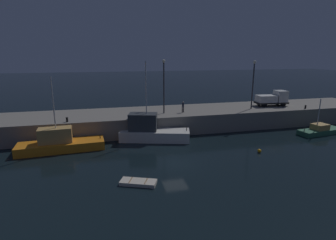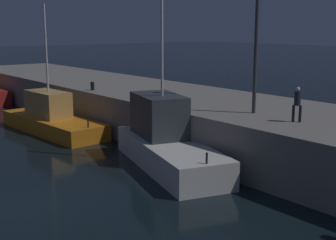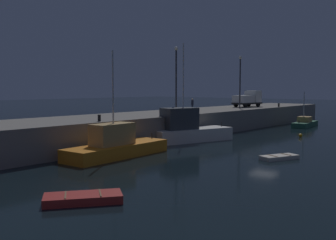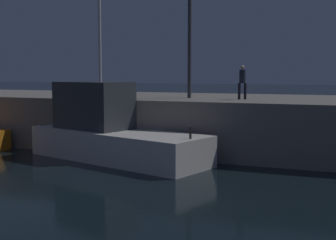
{
  "view_description": "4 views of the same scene",
  "coord_description": "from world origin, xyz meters",
  "px_view_note": "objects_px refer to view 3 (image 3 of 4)",
  "views": [
    {
      "loc": [
        -7.13,
        -25.45,
        11.29
      ],
      "look_at": [
        1.8,
        10.38,
        2.19
      ],
      "focal_mm": 28.54,
      "sensor_mm": 36.0,
      "label": 1
    },
    {
      "loc": [
        17.8,
        -6.39,
        7.28
      ],
      "look_at": [
        -2.71,
        10.02,
        2.01
      ],
      "focal_mm": 49.63,
      "sensor_mm": 36.0,
      "label": 2
    },
    {
      "loc": [
        -34.3,
        -17.53,
        5.8
      ],
      "look_at": [
        -2.79,
        9.77,
        2.38
      ],
      "focal_mm": 42.18,
      "sensor_mm": 36.0,
      "label": 3
    },
    {
      "loc": [
        9.8,
        -10.59,
        4.1
      ],
      "look_at": [
        0.58,
        12.06,
        1.6
      ],
      "focal_mm": 49.25,
      "sensor_mm": 36.0,
      "label": 4
    }
  ],
  "objects_px": {
    "fishing_boat_white": "(188,130)",
    "mooring_buoy_near": "(300,135)",
    "rowboat_white_mid": "(279,157)",
    "lamp_post_east": "(240,78)",
    "fishing_boat_blue": "(305,123)",
    "dinghy_orange_near": "(83,198)",
    "dockworker": "(192,104)",
    "lamp_post_west": "(176,74)",
    "utility_truck": "(248,99)",
    "fishing_trawler_red": "(116,146)",
    "bollard_central": "(99,118)",
    "bollard_west": "(279,105)"
  },
  "relations": [
    {
      "from": "dinghy_orange_near",
      "to": "dockworker",
      "type": "relative_size",
      "value": 2.41
    },
    {
      "from": "fishing_boat_white",
      "to": "dinghy_orange_near",
      "type": "relative_size",
      "value": 2.55
    },
    {
      "from": "rowboat_white_mid",
      "to": "bollard_central",
      "type": "bearing_deg",
      "value": 117.74
    },
    {
      "from": "dinghy_orange_near",
      "to": "lamp_post_west",
      "type": "height_order",
      "value": "lamp_post_west"
    },
    {
      "from": "bollard_west",
      "to": "bollard_central",
      "type": "bearing_deg",
      "value": 179.97
    },
    {
      "from": "fishing_boat_white",
      "to": "mooring_buoy_near",
      "type": "relative_size",
      "value": 24.12
    },
    {
      "from": "fishing_boat_blue",
      "to": "bollard_west",
      "type": "height_order",
      "value": "fishing_boat_blue"
    },
    {
      "from": "bollard_west",
      "to": "fishing_boat_blue",
      "type": "bearing_deg",
      "value": -103.51
    },
    {
      "from": "dinghy_orange_near",
      "to": "mooring_buoy_near",
      "type": "distance_m",
      "value": 32.95
    },
    {
      "from": "bollard_central",
      "to": "lamp_post_west",
      "type": "bearing_deg",
      "value": 9.13
    },
    {
      "from": "dinghy_orange_near",
      "to": "utility_truck",
      "type": "xyz_separation_m",
      "value": [
        43.18,
        15.06,
        3.82
      ]
    },
    {
      "from": "dinghy_orange_near",
      "to": "mooring_buoy_near",
      "type": "xyz_separation_m",
      "value": [
        32.87,
        2.23,
        0.0
      ]
    },
    {
      "from": "lamp_post_west",
      "to": "utility_truck",
      "type": "distance_m",
      "value": 19.51
    },
    {
      "from": "dinghy_orange_near",
      "to": "dockworker",
      "type": "distance_m",
      "value": 30.34
    },
    {
      "from": "fishing_trawler_red",
      "to": "fishing_boat_white",
      "type": "relative_size",
      "value": 0.96
    },
    {
      "from": "utility_truck",
      "to": "bollard_west",
      "type": "distance_m",
      "value": 5.17
    },
    {
      "from": "lamp_post_east",
      "to": "bollard_central",
      "type": "distance_m",
      "value": 28.17
    },
    {
      "from": "fishing_boat_blue",
      "to": "fishing_boat_white",
      "type": "bearing_deg",
      "value": 172.76
    },
    {
      "from": "fishing_trawler_red",
      "to": "dinghy_orange_near",
      "type": "xyz_separation_m",
      "value": [
        -9.94,
        -8.7,
        -0.73
      ]
    },
    {
      "from": "lamp_post_west",
      "to": "dockworker",
      "type": "relative_size",
      "value": 4.59
    },
    {
      "from": "fishing_boat_blue",
      "to": "bollard_central",
      "type": "height_order",
      "value": "fishing_boat_blue"
    },
    {
      "from": "mooring_buoy_near",
      "to": "bollard_central",
      "type": "xyz_separation_m",
      "value": [
        -22.25,
        9.44,
        2.87
      ]
    },
    {
      "from": "fishing_trawler_red",
      "to": "mooring_buoy_near",
      "type": "relative_size",
      "value": 23.26
    },
    {
      "from": "rowboat_white_mid",
      "to": "mooring_buoy_near",
      "type": "height_order",
      "value": "mooring_buoy_near"
    },
    {
      "from": "fishing_trawler_red",
      "to": "lamp_post_west",
      "type": "xyz_separation_m",
      "value": [
        14.06,
        5.12,
        6.42
      ]
    },
    {
      "from": "rowboat_white_mid",
      "to": "dockworker",
      "type": "distance_m",
      "value": 18.5
    },
    {
      "from": "lamp_post_west",
      "to": "utility_truck",
      "type": "height_order",
      "value": "lamp_post_west"
    },
    {
      "from": "dockworker",
      "to": "mooring_buoy_near",
      "type": "bearing_deg",
      "value": -62.23
    },
    {
      "from": "mooring_buoy_near",
      "to": "bollard_central",
      "type": "distance_m",
      "value": 24.34
    },
    {
      "from": "lamp_post_west",
      "to": "fishing_trawler_red",
      "type": "bearing_deg",
      "value": -159.97
    },
    {
      "from": "dinghy_orange_near",
      "to": "utility_truck",
      "type": "relative_size",
      "value": 0.74
    },
    {
      "from": "fishing_trawler_red",
      "to": "lamp_post_east",
      "type": "relative_size",
      "value": 1.33
    },
    {
      "from": "fishing_boat_blue",
      "to": "dinghy_orange_near",
      "type": "distance_m",
      "value": 46.32
    },
    {
      "from": "fishing_boat_white",
      "to": "dinghy_orange_near",
      "type": "height_order",
      "value": "fishing_boat_white"
    },
    {
      "from": "fishing_trawler_red",
      "to": "dockworker",
      "type": "relative_size",
      "value": 5.94
    },
    {
      "from": "fishing_boat_blue",
      "to": "lamp_post_west",
      "type": "xyz_separation_m",
      "value": [
        -21.8,
        6.94,
        6.83
      ]
    },
    {
      "from": "lamp_post_east",
      "to": "bollard_central",
      "type": "relative_size",
      "value": 12.55
    },
    {
      "from": "rowboat_white_mid",
      "to": "lamp_post_east",
      "type": "height_order",
      "value": "lamp_post_east"
    },
    {
      "from": "fishing_boat_blue",
      "to": "dinghy_orange_near",
      "type": "height_order",
      "value": "fishing_boat_blue"
    },
    {
      "from": "lamp_post_west",
      "to": "lamp_post_east",
      "type": "bearing_deg",
      "value": -0.44
    },
    {
      "from": "fishing_trawler_red",
      "to": "dinghy_orange_near",
      "type": "height_order",
      "value": "fishing_trawler_red"
    },
    {
      "from": "mooring_buoy_near",
      "to": "bollard_west",
      "type": "bearing_deg",
      "value": 33.8
    },
    {
      "from": "fishing_boat_white",
      "to": "dockworker",
      "type": "bearing_deg",
      "value": 33.02
    },
    {
      "from": "mooring_buoy_near",
      "to": "lamp_post_east",
      "type": "xyz_separation_m",
      "value": [
        5.54,
        11.48,
        7.02
      ]
    },
    {
      "from": "lamp_post_east",
      "to": "bollard_central",
      "type": "xyz_separation_m",
      "value": [
        -27.79,
        -2.04,
        -4.15
      ]
    },
    {
      "from": "lamp_post_east",
      "to": "utility_truck",
      "type": "xyz_separation_m",
      "value": [
        4.77,
        1.35,
        -3.2
      ]
    },
    {
      "from": "fishing_boat_blue",
      "to": "utility_truck",
      "type": "height_order",
      "value": "utility_truck"
    },
    {
      "from": "dinghy_orange_near",
      "to": "rowboat_white_mid",
      "type": "xyz_separation_m",
      "value": [
        17.9,
        -2.17,
        -0.05
      ]
    },
    {
      "from": "dinghy_orange_near",
      "to": "fishing_boat_blue",
      "type": "bearing_deg",
      "value": 8.54
    },
    {
      "from": "mooring_buoy_near",
      "to": "utility_truck",
      "type": "distance_m",
      "value": 16.9
    }
  ]
}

